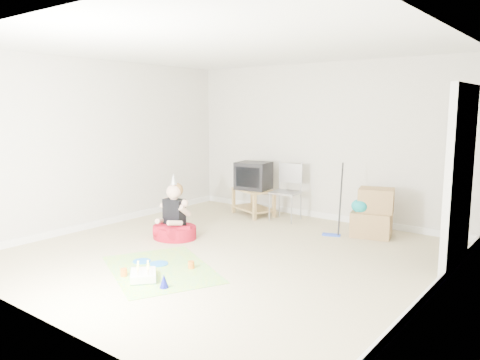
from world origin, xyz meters
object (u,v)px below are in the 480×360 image
Objects in this scene: folding_chair at (285,192)px; birthday_cake at (143,276)px; crt_tv at (253,176)px; cardboard_boxes at (373,214)px; tv_stand at (253,200)px; seated_woman at (174,224)px.

folding_chair is 3.33m from birthday_cake.
crt_tv is 0.69m from folding_chair.
tv_stand is at bearing 178.47° from cardboard_boxes.
tv_stand is 2.19m from cardboard_boxes.
tv_stand is 0.68m from folding_chair.
birthday_cake is (0.89, -3.28, -0.65)m from crt_tv.
folding_chair is at bearing 1.00° from tv_stand.
cardboard_boxes is at bearing 68.17° from birthday_cake.
tv_stand is at bearing -179.00° from folding_chair.
folding_chair is at bearing 94.26° from birthday_cake.
cardboard_boxes is (2.19, -0.06, 0.07)m from tv_stand.
tv_stand is 0.88× the size of folding_chair.
birthday_cake is at bearing -84.28° from crt_tv.
tv_stand is at bearing 105.25° from birthday_cake.
seated_woman is at bearing -100.48° from crt_tv.
folding_chair reaches higher than cardboard_boxes.
cardboard_boxes is at bearing -1.53° from tv_stand.
birthday_cake is (0.93, -1.39, -0.16)m from seated_woman.
birthday_cake is (-1.29, -3.22, -0.29)m from cardboard_boxes.
folding_chair reaches higher than seated_woman.
birthday_cake is (0.25, -3.29, -0.43)m from folding_chair.
cardboard_boxes is at bearing -11.06° from crt_tv.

